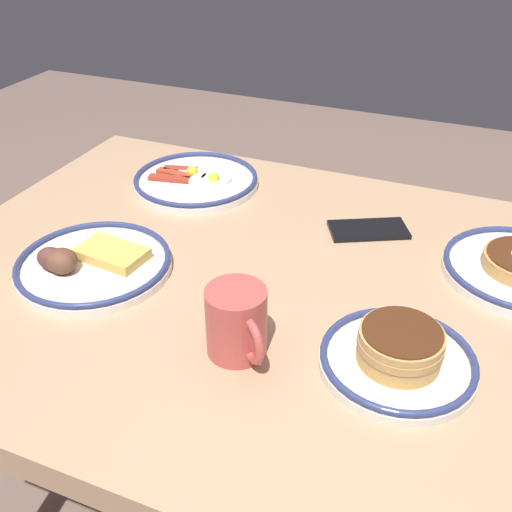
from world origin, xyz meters
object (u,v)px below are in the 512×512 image
Objects in this scene: plate_center_pancakes at (398,355)px; cell_phone at (368,230)px; coffee_mug at (237,322)px; plate_far_companion at (196,180)px; plate_far_side at (91,263)px.

plate_center_pancakes is 1.48× the size of cell_phone.
coffee_mug is at bearing 49.51° from cell_phone.
plate_far_companion is 1.84× the size of cell_phone.
plate_center_pancakes is at bearing 82.09° from cell_phone.
cell_phone is (0.12, -0.34, -0.02)m from plate_center_pancakes.
plate_far_companion is 2.52× the size of coffee_mug.
plate_far_companion is at bearing -56.45° from coffee_mug.
cell_phone is (-0.40, -0.31, -0.01)m from plate_far_side.
plate_center_pancakes is 0.64m from plate_far_companion.
plate_far_side is at bearing -4.05° from plate_center_pancakes.
coffee_mug reaches higher than plate_center_pancakes.
cell_phone is at bearing -70.50° from plate_center_pancakes.
coffee_mug reaches higher than plate_far_side.
cell_phone is (-0.09, -0.39, -0.05)m from coffee_mug.
plate_far_companion is at bearing -37.72° from plate_center_pancakes.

